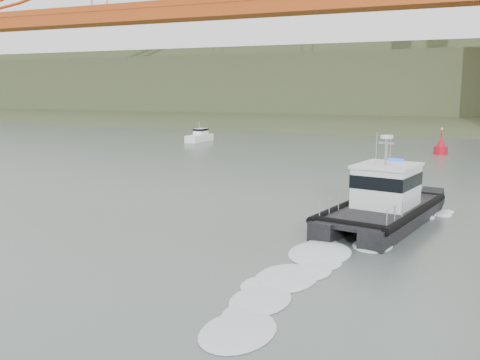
# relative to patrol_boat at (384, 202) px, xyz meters

# --- Properties ---
(ground) EXTENTS (400.00, 400.00, 0.00)m
(ground) POSITION_rel_patrol_boat_xyz_m (-7.67, -11.36, -1.32)
(ground) COLOR #46544E
(ground) RESTS_ON ground
(headlands) EXTENTS (500.00, 105.36, 27.12)m
(headlands) POSITION_rel_patrol_boat_xyz_m (-7.67, 114.14, 5.72)
(headlands) COLOR #354226
(headlands) RESTS_ON ground
(patrol_boat) EXTENTS (6.01, 11.44, 5.28)m
(patrol_boat) POSITION_rel_patrol_boat_xyz_m (0.00, 0.00, 0.00)
(patrol_boat) COLOR black
(patrol_boat) RESTS_ON ground
(motorboat) EXTENTS (2.10, 5.52, 2.99)m
(motorboat) POSITION_rel_patrol_boat_xyz_m (-32.54, 40.06, -0.58)
(motorboat) COLOR white
(motorboat) RESTS_ON ground
(nav_buoy) EXTENTS (1.60, 1.60, 3.33)m
(nav_buoy) POSITION_rel_patrol_boat_xyz_m (1.30, 37.13, -0.45)
(nav_buoy) COLOR #B50C1C
(nav_buoy) RESTS_ON ground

